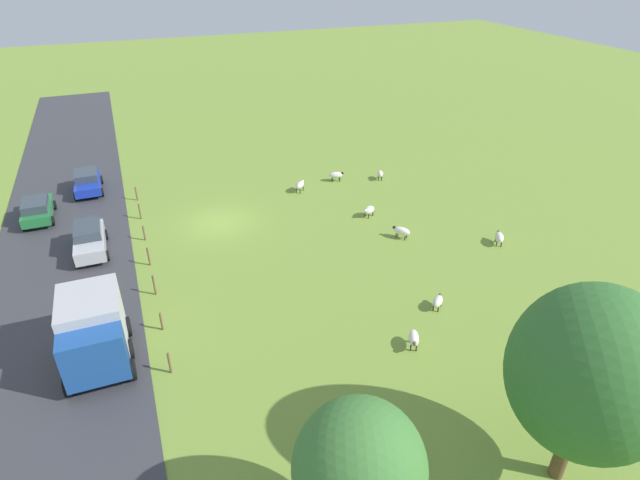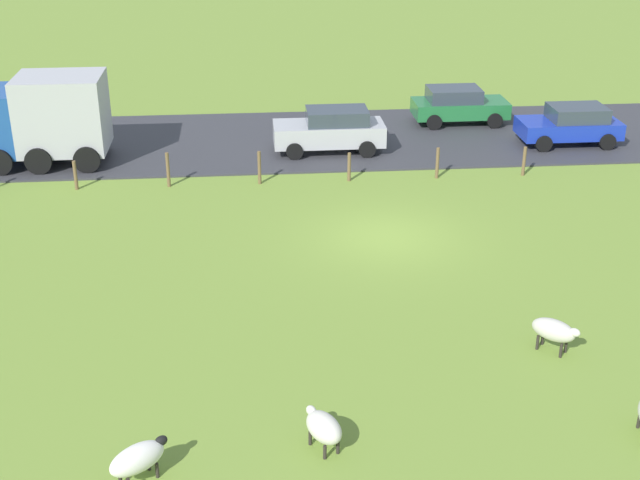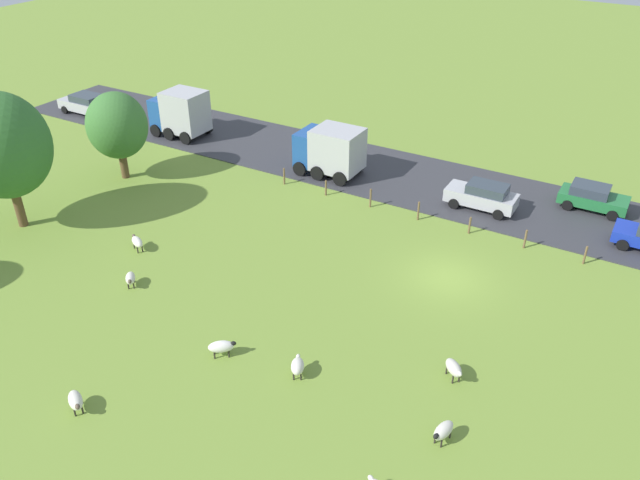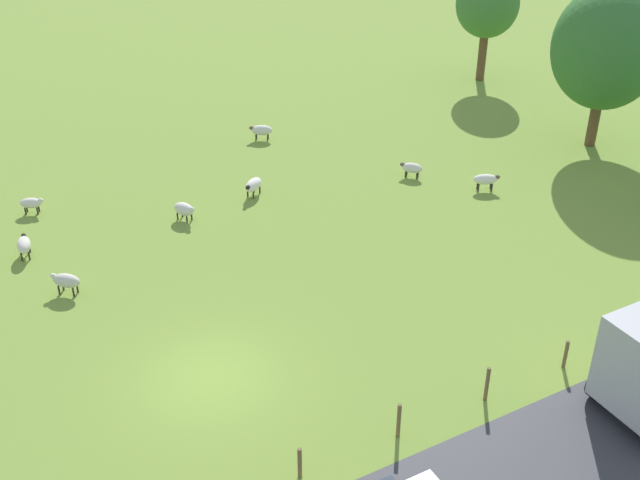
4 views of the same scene
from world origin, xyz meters
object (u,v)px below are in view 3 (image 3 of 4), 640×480
Objects in this scene: sheep_3 at (76,400)px; sheep_7 at (443,431)px; sheep_1 at (137,242)px; sheep_2 at (221,347)px; truck_1 at (330,150)px; car_3 at (86,103)px; tree_0 at (2,146)px; sheep_6 at (298,366)px; sheep_4 at (130,278)px; truck_0 at (181,112)px; tree_1 at (117,126)px; car_0 at (593,197)px; car_2 at (483,196)px; sheep_5 at (454,368)px.

sheep_7 is at bearing -65.91° from sheep_3.
sheep_3 is 14.13m from sheep_7.
sheep_1 is 10.42m from sheep_2.
truck_1 is 23.53m from car_3.
tree_0 is (8.58, 14.23, 4.50)m from sheep_3.
sheep_7 is (-0.25, -6.48, 0.02)m from sheep_6.
sheep_3 is (-9.95, -6.42, -0.02)m from sheep_1.
sheep_1 is 1.00× the size of sheep_7.
sheep_1 is 1.18× the size of sheep_4.
truck_0 is (15.50, 1.15, -3.11)m from tree_0.
truck_1 is at bearing 5.02° from sheep_3.
truck_0 is at bearing 57.07° from sheep_7.
sheep_6 is at bearing -79.71° from sheep_2.
tree_0 is (2.56, 20.65, 4.50)m from sheep_6.
sheep_7 is at bearing -140.27° from truck_1.
car_0 is at bearing -68.48° from tree_1.
tree_1 reaches higher than sheep_2.
sheep_6 is at bearing -107.04° from sheep_1.
sheep_6 is (-3.94, -12.84, -0.02)m from sheep_1.
tree_0 is (3.20, 17.17, 4.50)m from sheep_2.
sheep_2 is at bearing -104.51° from sheep_4.
sheep_4 is 0.24× the size of car_2.
car_0 is at bearing -60.14° from car_2.
car_0 is at bearing -6.62° from sheep_5.
sheep_6 is 0.27× the size of truck_0.
sheep_3 is at bearing 152.64° from car_0.
truck_1 is 16.72m from car_0.
tree_0 is 1.93× the size of truck_0.
sheep_4 is at bearing -133.81° from tree_1.
sheep_3 is 0.30× the size of car_0.
sheep_6 is at bearing -96.58° from sheep_4.
sheep_2 is at bearing 92.21° from sheep_7.
truck_0 is 23.80m from car_2.
truck_0 is 13.29m from truck_1.
tree_1 is 30.24m from car_0.
sheep_7 reaches higher than sheep_1.
sheep_2 is 9.97m from sheep_7.
sheep_7 is 0.29× the size of car_2.
sheep_3 is 0.20× the size of tree_1.
sheep_5 is at bearing -92.56° from sheep_1.
sheep_7 is 0.28× the size of truck_1.
truck_0 reaches higher than sheep_1.
sheep_3 is at bearing 133.13° from sheep_6.
sheep_4 is at bearing 172.49° from truck_1.
truck_1 is 0.96× the size of car_3.
car_2 is (14.16, -14.82, 0.40)m from sheep_1.
sheep_2 is 1.10× the size of sheep_6.
sheep_5 is 3.46m from sheep_7.
sheep_3 is 0.15× the size of tree_0.
sheep_5 is at bearing 13.77° from sheep_7.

